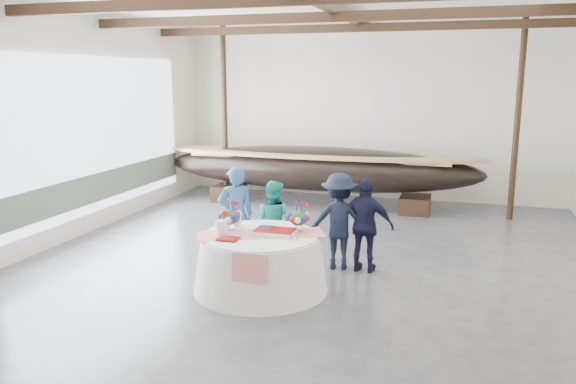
% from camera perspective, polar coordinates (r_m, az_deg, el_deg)
% --- Properties ---
extents(floor, '(10.00, 12.00, 0.01)m').
position_cam_1_polar(floor, '(9.66, 2.26, -7.67)').
color(floor, '#3D3D42').
rests_on(floor, ground).
extents(wall_back, '(10.00, 0.02, 4.50)m').
position_cam_1_polar(wall_back, '(15.02, 8.29, 7.96)').
color(wall_back, silver).
rests_on(wall_back, ground).
extents(wall_front, '(10.00, 0.02, 4.50)m').
position_cam_1_polar(wall_front, '(3.77, -21.70, -3.86)').
color(wall_front, silver).
rests_on(wall_front, ground).
extents(wall_left, '(0.02, 12.00, 4.50)m').
position_cam_1_polar(wall_left, '(11.50, -22.64, 6.06)').
color(wall_left, silver).
rests_on(wall_left, ground).
extents(pavilion_structure, '(9.80, 11.76, 4.50)m').
position_cam_1_polar(pavilion_structure, '(9.91, 3.67, 16.31)').
color(pavilion_structure, black).
rests_on(pavilion_structure, ground).
extents(open_bay, '(0.03, 7.00, 3.20)m').
position_cam_1_polar(open_bay, '(12.29, -19.34, 4.62)').
color(open_bay, silver).
rests_on(open_bay, ground).
extents(longboat_display, '(7.99, 1.60, 1.50)m').
position_cam_1_polar(longboat_display, '(13.95, 3.05, 2.43)').
color(longboat_display, black).
rests_on(longboat_display, ground).
extents(banquet_table, '(2.05, 2.05, 0.88)m').
position_cam_1_polar(banquet_table, '(8.59, -2.78, -7.12)').
color(banquet_table, white).
rests_on(banquet_table, ground).
extents(tabletop_items, '(1.95, 1.29, 0.40)m').
position_cam_1_polar(tabletop_items, '(8.57, -2.75, -3.06)').
color(tabletop_items, red).
rests_on(tabletop_items, banquet_table).
extents(guest_woman_blue, '(0.74, 0.68, 1.70)m').
position_cam_1_polar(guest_woman_blue, '(9.74, -5.32, -2.33)').
color(guest_woman_blue, '#2A5488').
rests_on(guest_woman_blue, ground).
extents(guest_woman_teal, '(0.79, 0.66, 1.47)m').
position_cam_1_polar(guest_woman_teal, '(9.66, -1.53, -3.12)').
color(guest_woman_teal, teal).
rests_on(guest_woman_teal, ground).
extents(guest_man_left, '(1.15, 0.80, 1.64)m').
position_cam_1_polar(guest_man_left, '(9.46, 5.22, -2.96)').
color(guest_man_left, black).
rests_on(guest_man_left, ground).
extents(guest_man_right, '(0.96, 0.47, 1.59)m').
position_cam_1_polar(guest_man_right, '(9.34, 7.91, -3.37)').
color(guest_man_right, black).
rests_on(guest_man_right, ground).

